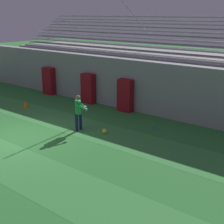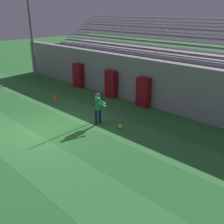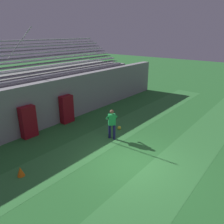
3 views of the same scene
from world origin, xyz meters
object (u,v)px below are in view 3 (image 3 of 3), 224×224
at_px(padding_pillar_gate_right, 67,109).
at_px(soccer_ball, 119,128).
at_px(water_bottle, 113,114).
at_px(goalkeeper, 112,122).
at_px(padding_pillar_gate_left, 28,122).
at_px(traffic_cone, 20,171).

relative_size(padding_pillar_gate_right, soccer_ball, 8.09).
bearing_deg(water_bottle, padding_pillar_gate_right, 150.60).
xyz_separation_m(goalkeeper, water_bottle, (2.76, 2.14, -0.83)).
height_order(padding_pillar_gate_left, goalkeeper, padding_pillar_gate_left).
height_order(soccer_ball, water_bottle, water_bottle).
bearing_deg(goalkeeper, traffic_cone, 171.15).
height_order(padding_pillar_gate_left, water_bottle, padding_pillar_gate_left).
relative_size(goalkeeper, water_bottle, 6.96).
relative_size(goalkeeper, traffic_cone, 3.98).
bearing_deg(soccer_ball, padding_pillar_gate_left, 139.68).
height_order(padding_pillar_gate_right, traffic_cone, padding_pillar_gate_right).
bearing_deg(padding_pillar_gate_right, soccer_ball, -70.04).
height_order(padding_pillar_gate_right, water_bottle, padding_pillar_gate_right).
bearing_deg(goalkeeper, padding_pillar_gate_right, 90.25).
xyz_separation_m(soccer_ball, traffic_cone, (-6.12, 0.38, 0.10)).
distance_m(padding_pillar_gate_right, traffic_cone, 5.77).
bearing_deg(goalkeeper, water_bottle, 37.75).
bearing_deg(water_bottle, goalkeeper, -142.25).
xyz_separation_m(padding_pillar_gate_left, water_bottle, (5.48, -1.56, -0.77)).
relative_size(padding_pillar_gate_left, soccer_ball, 8.09).
distance_m(traffic_cone, water_bottle, 7.82).
distance_m(padding_pillar_gate_left, goalkeeper, 4.59).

